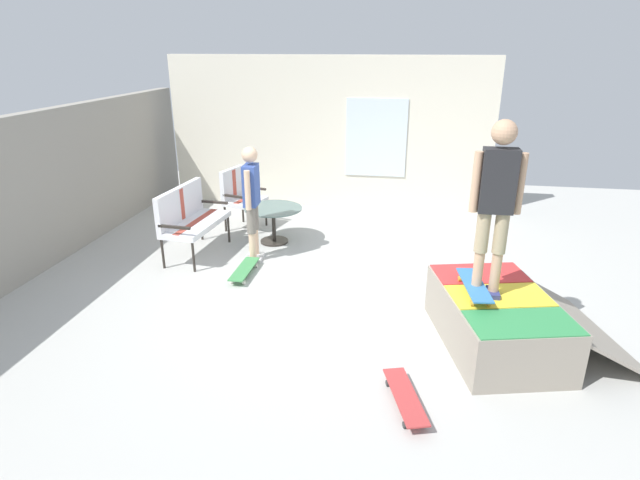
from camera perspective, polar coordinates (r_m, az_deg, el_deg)
The scene contains 12 objects.
ground_plane at distance 6.54m, azimuth 0.13°, elevation -6.36°, with size 12.00×12.00×0.10m, color #B2B2AD.
back_wall_cinderblock at distance 7.81m, azimuth -30.29°, elevation 4.02°, with size 9.00×0.20×2.11m.
house_facade at distance 9.77m, azimuth 0.99°, elevation 11.74°, with size 0.23×6.00×2.78m.
skate_ramp at distance 5.67m, azimuth 19.28°, elevation -8.37°, with size 1.98×2.11×0.57m.
patio_bench at distance 7.75m, azimuth -14.40°, elevation 2.74°, with size 1.29×0.66×1.02m.
patio_chair_near_house at distance 8.75m, azimuth -8.97°, elevation 5.19°, with size 0.74×0.69×1.02m.
patio_table at distance 8.07m, azimuth -5.18°, elevation 2.47°, with size 0.90×0.90×0.57m.
person_watching at distance 7.28m, azimuth -7.61°, elevation 4.87°, with size 0.48×0.25×1.65m.
person_skater at distance 5.14m, azimuth 18.99°, elevation 4.57°, with size 0.24×0.48×1.75m.
skateboard_by_bench at distance 7.06m, azimuth -8.40°, elevation -3.24°, with size 0.80×0.21×0.10m.
skateboard_spare at distance 4.72m, azimuth 9.44°, elevation -16.79°, with size 0.82×0.42×0.10m.
skateboard_on_ramp at distance 5.46m, azimuth 16.74°, elevation -4.85°, with size 0.82×0.30×0.10m.
Camera 1 is at (-5.73, -0.95, 2.95)m, focal length 28.81 mm.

